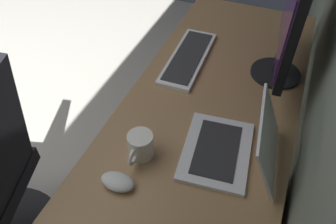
{
  "coord_description": "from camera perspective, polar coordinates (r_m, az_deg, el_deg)",
  "views": [
    {
      "loc": [
        0.45,
        1.89,
        1.58
      ],
      "look_at": [
        -0.13,
        1.66,
        0.95
      ],
      "focal_mm": 35.09,
      "sensor_mm": 36.0,
      "label": 1
    }
  ],
  "objects": [
    {
      "name": "keyboard_main",
      "position": [
        1.43,
        3.54,
        9.42
      ],
      "size": [
        0.42,
        0.15,
        0.02
      ],
      "color": "silver",
      "rests_on": "desk"
    },
    {
      "name": "monitor_primary",
      "position": [
        1.29,
        20.6,
        15.27
      ],
      "size": [
        0.53,
        0.2,
        0.45
      ],
      "color": "black",
      "rests_on": "desk"
    },
    {
      "name": "mouse_spare",
      "position": [
        1.0,
        -8.78,
        -11.87
      ],
      "size": [
        0.06,
        0.1,
        0.03
      ],
      "primitive_type": "ellipsoid",
      "color": "silver",
      "rests_on": "desk"
    },
    {
      "name": "desk",
      "position": [
        1.1,
        2.47,
        -11.34
      ],
      "size": [
        2.23,
        0.63,
        0.73
      ],
      "color": "#936D47",
      "rests_on": "ground"
    },
    {
      "name": "laptop_leftmost",
      "position": [
        1.05,
        11.77,
        -5.92
      ],
      "size": [
        0.32,
        0.32,
        0.2
      ],
      "color": "silver",
      "rests_on": "desk"
    },
    {
      "name": "coffee_mug",
      "position": [
        1.03,
        -4.84,
        -5.88
      ],
      "size": [
        0.12,
        0.08,
        0.09
      ],
      "color": "silver",
      "rests_on": "desk"
    }
  ]
}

